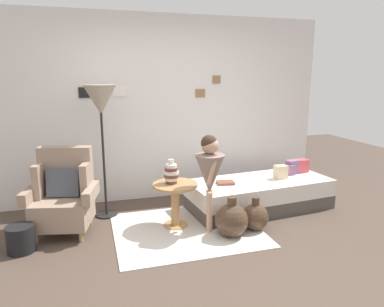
{
  "coord_description": "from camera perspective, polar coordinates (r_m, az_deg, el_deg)",
  "views": [
    {
      "loc": [
        -1.03,
        -3.03,
        1.78
      ],
      "look_at": [
        0.15,
        0.95,
        0.85
      ],
      "focal_mm": 32.93,
      "sensor_mm": 36.0,
      "label": 1
    }
  ],
  "objects": [
    {
      "name": "floor_lamp",
      "position": [
        4.43,
        -14.59,
        7.69
      ],
      "size": [
        0.39,
        0.39,
        1.66
      ],
      "color": "black",
      "rests_on": "ground"
    },
    {
      "name": "demijohn_near",
      "position": [
        4.03,
        6.42,
        -10.63
      ],
      "size": [
        0.38,
        0.38,
        0.46
      ],
      "color": "#473323",
      "rests_on": "ground"
    },
    {
      "name": "ground_plane",
      "position": [
        3.66,
        2.05,
        -16.48
      ],
      "size": [
        12.0,
        12.0,
        0.0
      ],
      "primitive_type": "plane",
      "color": "#4C3D33"
    },
    {
      "name": "pillow_extra",
      "position": [
        4.93,
        14.17,
        -2.91
      ],
      "size": [
        0.17,
        0.13,
        0.18
      ],
      "primitive_type": "cube",
      "rotation": [
        0.0,
        0.0,
        0.07
      ],
      "color": "beige",
      "rests_on": "daybed"
    },
    {
      "name": "rug",
      "position": [
        4.22,
        -0.83,
        -12.22
      ],
      "size": [
        1.67,
        1.41,
        0.01
      ],
      "primitive_type": "cube",
      "color": "silver",
      "rests_on": "ground"
    },
    {
      "name": "side_table",
      "position": [
        4.19,
        -2.73,
        -6.93
      ],
      "size": [
        0.53,
        0.53,
        0.53
      ],
      "color": "tan",
      "rests_on": "ground"
    },
    {
      "name": "armchair",
      "position": [
        4.3,
        -20.05,
        -6.34
      ],
      "size": [
        0.84,
        0.71,
        0.97
      ],
      "color": "tan",
      "rests_on": "ground"
    },
    {
      "name": "person_child",
      "position": [
        3.98,
        2.88,
        -2.77
      ],
      "size": [
        0.34,
        0.34,
        1.13
      ],
      "color": "tan",
      "rests_on": "ground"
    },
    {
      "name": "magazine_basket",
      "position": [
        4.1,
        -25.99,
        -12.31
      ],
      "size": [
        0.28,
        0.28,
        0.28
      ],
      "primitive_type": "cylinder",
      "color": "black",
      "rests_on": "ground"
    },
    {
      "name": "demijohn_far",
      "position": [
        4.24,
        10.17,
        -10.03
      ],
      "size": [
        0.31,
        0.31,
        0.4
      ],
      "color": "#473323",
      "rests_on": "ground"
    },
    {
      "name": "gallery_wall",
      "position": [
        5.1,
        -4.85,
        7.21
      ],
      "size": [
        4.8,
        0.12,
        2.6
      ],
      "color": "silver",
      "rests_on": "ground"
    },
    {
      "name": "daybed",
      "position": [
        4.89,
        10.86,
        -6.46
      ],
      "size": [
        1.97,
        0.98,
        0.4
      ],
      "color": "#4C4742",
      "rests_on": "ground"
    },
    {
      "name": "pillow_mid",
      "position": [
        5.22,
        16.02,
        -2.08
      ],
      "size": [
        0.21,
        0.16,
        0.19
      ],
      "primitive_type": "cube",
      "rotation": [
        0.0,
        0.0,
        0.2
      ],
      "color": "gray",
      "rests_on": "daybed"
    },
    {
      "name": "vase_striped",
      "position": [
        4.13,
        -3.37,
        -3.23
      ],
      "size": [
        0.17,
        0.17,
        0.29
      ],
      "color": "brown",
      "rests_on": "side_table"
    },
    {
      "name": "pillow_head",
      "position": [
        5.33,
        17.33,
        -1.92
      ],
      "size": [
        0.19,
        0.14,
        0.19
      ],
      "primitive_type": "cube",
      "rotation": [
        0.0,
        0.0,
        0.12
      ],
      "color": "#D64C56",
      "rests_on": "daybed"
    },
    {
      "name": "pillow_back",
      "position": [
        5.13,
        15.11,
        -2.59
      ],
      "size": [
        0.2,
        0.13,
        0.14
      ],
      "primitive_type": "cube",
      "rotation": [
        0.0,
        0.0,
        0.06
      ],
      "color": "gray",
      "rests_on": "daybed"
    },
    {
      "name": "book_on_daybed",
      "position": [
        4.59,
        5.45,
        -4.73
      ],
      "size": [
        0.24,
        0.19,
        0.03
      ],
      "primitive_type": "cube",
      "rotation": [
        0.0,
        0.0,
        -0.15
      ],
      "color": "brown",
      "rests_on": "daybed"
    }
  ]
}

